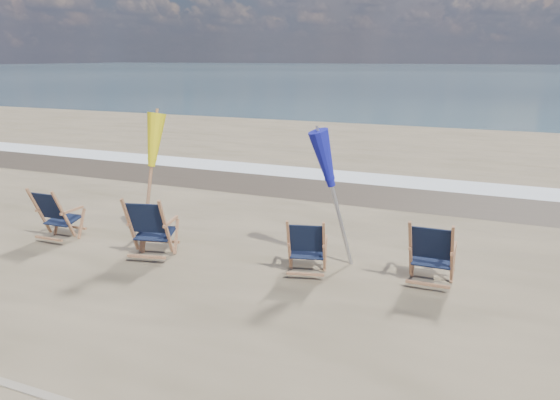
% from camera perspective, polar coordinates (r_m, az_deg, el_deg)
% --- Properties ---
extents(ocean, '(400.00, 400.00, 0.00)m').
position_cam_1_polar(ocean, '(133.52, 22.51, 12.34)').
color(ocean, '#3D5965').
rests_on(ocean, ground).
extents(surf_foam, '(200.00, 1.40, 0.01)m').
position_cam_1_polar(surf_foam, '(14.47, 9.64, 2.21)').
color(surf_foam, silver).
rests_on(surf_foam, ground).
extents(wet_sand_strip, '(200.00, 2.60, 0.00)m').
position_cam_1_polar(wet_sand_strip, '(13.05, 8.04, 0.91)').
color(wet_sand_strip, '#42362A').
rests_on(wet_sand_strip, ground).
extents(beach_chair_0, '(0.63, 0.71, 0.97)m').
position_cam_1_polar(beach_chair_0, '(9.87, -21.64, -1.64)').
color(beach_chair_0, black).
rests_on(beach_chair_0, ground).
extents(beach_chair_1, '(0.83, 0.89, 1.04)m').
position_cam_1_polar(beach_chair_1, '(8.57, -11.83, -3.04)').
color(beach_chair_1, black).
rests_on(beach_chair_1, ground).
extents(beach_chair_2, '(0.72, 0.77, 0.90)m').
position_cam_1_polar(beach_chair_2, '(7.80, 4.62, -5.10)').
color(beach_chair_2, black).
rests_on(beach_chair_2, ground).
extents(beach_chair_3, '(0.64, 0.72, 0.99)m').
position_cam_1_polar(beach_chair_3, '(7.70, 17.52, -5.70)').
color(beach_chair_3, black).
rests_on(beach_chair_3, ground).
extents(umbrella_yellow, '(0.30, 0.30, 2.25)m').
position_cam_1_polar(umbrella_yellow, '(8.88, -13.78, 5.41)').
color(umbrella_yellow, '#A26C48').
rests_on(umbrella_yellow, ground).
extents(umbrella_blue, '(0.30, 0.30, 2.13)m').
position_cam_1_polar(umbrella_blue, '(7.99, 6.06, 3.98)').
color(umbrella_blue, '#A5A5AD').
rests_on(umbrella_blue, ground).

